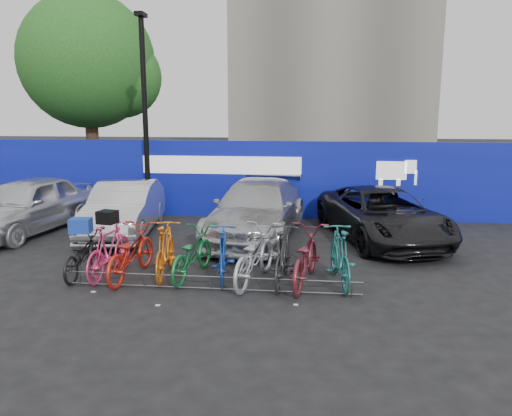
% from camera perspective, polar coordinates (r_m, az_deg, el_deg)
% --- Properties ---
extents(ground, '(100.00, 100.00, 0.00)m').
position_cam_1_polar(ground, '(10.12, -4.39, -8.24)').
color(ground, black).
rests_on(ground, ground).
extents(hoarding, '(22.00, 0.18, 2.40)m').
position_cam_1_polar(hoarding, '(15.62, -0.30, 3.29)').
color(hoarding, '#0A148F').
rests_on(hoarding, ground).
extents(tree, '(5.40, 5.20, 7.80)m').
position_cam_1_polar(tree, '(21.31, -18.04, 15.31)').
color(tree, '#382314').
rests_on(tree, ground).
extents(lamppost, '(0.25, 0.50, 6.11)m').
position_cam_1_polar(lamppost, '(15.59, -12.57, 10.64)').
color(lamppost, black).
rests_on(lamppost, ground).
extents(bike_rack, '(5.60, 0.03, 0.30)m').
position_cam_1_polar(bike_rack, '(9.51, -5.09, -8.52)').
color(bike_rack, '#595B60').
rests_on(bike_rack, ground).
extents(car_0, '(2.48, 4.76, 1.55)m').
position_cam_1_polar(car_0, '(15.11, -24.74, 0.32)').
color(car_0, silver).
rests_on(car_0, ground).
extents(car_1, '(2.06, 4.48, 1.42)m').
position_cam_1_polar(car_1, '(13.95, -14.79, -0.10)').
color(car_1, '#B9B9BE').
rests_on(car_1, ground).
extents(car_2, '(2.58, 5.31, 1.49)m').
position_cam_1_polar(car_2, '(13.25, 0.08, -0.17)').
color(car_2, '#B1B2B6').
rests_on(car_2, ground).
extents(car_3, '(3.53, 5.32, 1.36)m').
position_cam_1_polar(car_3, '(13.31, 14.22, -0.76)').
color(car_3, black).
rests_on(car_3, ground).
extents(bike_0, '(0.64, 1.74, 0.91)m').
position_cam_1_polar(bike_0, '(10.83, -19.20, -5.01)').
color(bike_0, black).
rests_on(bike_0, ground).
extents(bike_1, '(0.68, 1.89, 1.11)m').
position_cam_1_polar(bike_1, '(10.59, -16.41, -4.63)').
color(bike_1, '#D9346B').
rests_on(bike_1, ground).
extents(bike_2, '(0.89, 2.07, 1.06)m').
position_cam_1_polar(bike_2, '(10.39, -14.14, -4.97)').
color(bike_2, red).
rests_on(bike_2, ground).
extents(bike_3, '(0.71, 1.90, 1.11)m').
position_cam_1_polar(bike_3, '(10.33, -10.33, -4.74)').
color(bike_3, orange).
rests_on(bike_3, ground).
extents(bike_4, '(0.98, 1.99, 1.00)m').
position_cam_1_polar(bike_4, '(10.20, -7.34, -5.19)').
color(bike_4, '#156C34').
rests_on(bike_4, ground).
extents(bike_5, '(0.75, 1.83, 1.07)m').
position_cam_1_polar(bike_5, '(10.02, -3.81, -5.22)').
color(bike_5, '#153B9E').
rests_on(bike_5, ground).
extents(bike_6, '(1.21, 2.22, 1.11)m').
position_cam_1_polar(bike_6, '(9.82, -0.21, -5.43)').
color(bike_6, '#A8AAB1').
rests_on(bike_6, ground).
extents(bike_7, '(0.67, 1.93, 1.14)m').
position_cam_1_polar(bike_7, '(9.73, 3.05, -5.50)').
color(bike_7, '#28292B').
rests_on(bike_7, ground).
extents(bike_8, '(1.08, 2.20, 1.11)m').
position_cam_1_polar(bike_8, '(9.75, 5.61, -5.59)').
color(bike_8, maroon).
rests_on(bike_8, ground).
extents(bike_9, '(0.79, 1.98, 1.16)m').
position_cam_1_polar(bike_9, '(9.82, 9.58, -5.44)').
color(bike_9, '#1E6866').
rests_on(bike_9, ground).
extents(cargo_crate, '(0.45, 0.37, 0.29)m').
position_cam_1_polar(cargo_crate, '(10.69, -19.40, -1.91)').
color(cargo_crate, '#1739A8').
rests_on(cargo_crate, bike_0).
extents(cargo_topcase, '(0.41, 0.38, 0.26)m').
position_cam_1_polar(cargo_topcase, '(10.43, -16.62, -1.01)').
color(cargo_topcase, black).
rests_on(cargo_topcase, bike_1).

